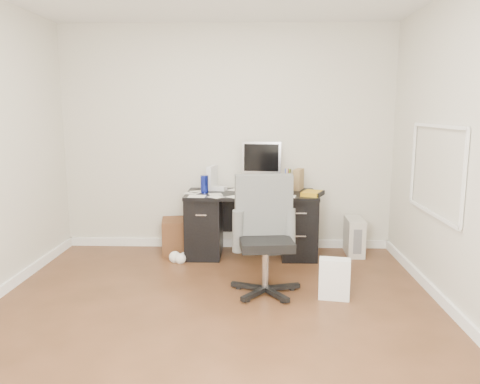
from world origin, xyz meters
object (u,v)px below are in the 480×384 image
(pc_tower, at_px, (354,236))
(keyboard, at_px, (265,193))
(lcd_monitor, at_px, (261,165))
(office_chair, at_px, (266,236))
(wicker_basket, at_px, (180,236))
(desk, at_px, (251,222))

(pc_tower, bearing_deg, keyboard, -170.84)
(lcd_monitor, relative_size, office_chair, 0.54)
(office_chair, distance_m, wicker_basket, 1.65)
(office_chair, bearing_deg, lcd_monitor, 84.64)
(keyboard, distance_m, office_chair, 1.12)
(desk, relative_size, pc_tower, 3.48)
(desk, distance_m, keyboard, 0.40)
(lcd_monitor, xyz_separation_m, office_chair, (0.03, -1.37, -0.50))
(keyboard, bearing_deg, desk, 156.15)
(office_chair, bearing_deg, keyboard, 82.87)
(lcd_monitor, height_order, office_chair, lcd_monitor)
(keyboard, height_order, wicker_basket, keyboard)
(office_chair, bearing_deg, pc_tower, 42.57)
(lcd_monitor, relative_size, pc_tower, 1.36)
(desk, height_order, wicker_basket, desk)
(lcd_monitor, distance_m, office_chair, 1.46)
(desk, bearing_deg, keyboard, -19.94)
(desk, xyz_separation_m, wicker_basket, (-0.86, 0.10, -0.20))
(keyboard, bearing_deg, lcd_monitor, 94.37)
(desk, relative_size, wicker_basket, 3.71)
(keyboard, distance_m, pc_tower, 1.21)
(office_chair, xyz_separation_m, pc_tower, (1.08, 1.24, -0.33))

